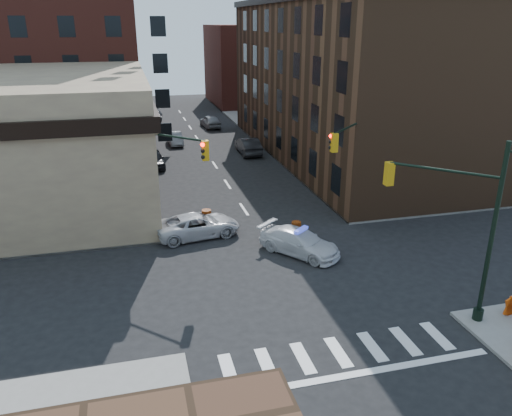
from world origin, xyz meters
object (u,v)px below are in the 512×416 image
police_car (299,242)px  barrel_road (296,230)px  parked_car_enear (248,146)px  barrel_bank (207,218)px  pickup (198,225)px  parked_car_wfar (175,139)px  pedestrian_a (83,224)px  pedestrian_b (107,218)px  parked_car_wnear (153,159)px  barricade_nw_a (103,225)px

police_car → barrel_road: police_car is taller
parked_car_enear → barrel_bank: (-7.01, -17.70, -0.27)m
pickup → barrel_road: size_ratio=5.02×
parked_car_wfar → parked_car_enear: bearing=-42.7°
pedestrian_a → pedestrian_b: pedestrian_a is taller
police_car → barrel_road: size_ratio=4.73×
pickup → parked_car_wnear: 16.72m
pickup → parked_car_wfar: (1.10, 25.04, -0.06)m
barrel_bank → parked_car_enear: bearing=68.4°
pedestrian_b → police_car: bearing=-52.3°
parked_car_wfar → parked_car_enear: (6.68, -5.86, 0.17)m
parked_car_wfar → barrel_road: (4.71, -26.72, -0.14)m
police_car → pedestrian_a: 12.95m
parked_car_wfar → parked_car_enear: size_ratio=0.79×
pedestrian_a → barrel_bank: bearing=45.4°
parked_car_wnear → pedestrian_a: (-5.04, -15.65, 0.33)m
parked_car_wnear → barrel_bank: (2.47, -15.15, -0.21)m
parked_car_enear → police_car: bearing=83.7°
pedestrian_a → police_car: bearing=19.5°
parked_car_wnear → barrel_road: parked_car_wnear is taller
pedestrian_a → barrel_bank: (7.51, 0.50, -0.54)m
pedestrian_b → barrel_bank: size_ratio=1.48×
barrel_road → parked_car_wfar: bearing=100.0°
pedestrian_a → pickup: bearing=33.2°
parked_car_wnear → barricade_nw_a: size_ratio=3.87×
police_car → pickup: 6.53m
pickup → parked_car_wnear: (-1.70, 16.64, 0.04)m
pedestrian_b → barrel_bank: pedestrian_b is taller
barrel_road → barricade_nw_a: bearing=162.9°
parked_car_wnear → parked_car_enear: (9.48, 2.54, 0.07)m
barrel_road → pedestrian_b: bearing=161.9°
pickup → barricade_nw_a: bearing=63.1°
pedestrian_b → barricade_nw_a: (-0.27, -0.14, -0.39)m
police_car → barricade_nw_a: police_car is taller
police_car → parked_car_enear: (2.53, 23.06, 0.12)m
parked_car_wfar → barricade_nw_a: size_ratio=3.45×
police_car → parked_car_wfar: 29.22m
barrel_road → pedestrian_a: bearing=168.0°
pickup → barrel_bank: size_ratio=4.67×
barrel_bank → police_car: bearing=-50.1°
police_car → pickup: bearing=105.3°
pedestrian_a → barrel_bank: pedestrian_a is taller
pickup → parked_car_wnear: bearing=-3.0°
pedestrian_b → barrel_bank: (6.20, -0.52, -0.42)m
pedestrian_b → pickup: bearing=-43.7°
parked_car_wnear → pedestrian_b: (-3.73, -14.64, 0.21)m
pickup → barrel_bank: pickup is taller
parked_car_wfar → pedestrian_b: pedestrian_b is taller
police_car → pedestrian_a: size_ratio=2.59×
parked_car_enear → barricade_nw_a: size_ratio=4.36×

